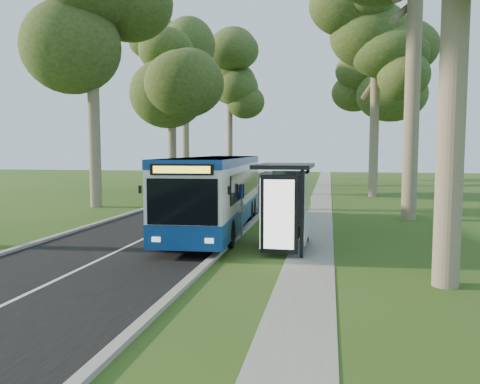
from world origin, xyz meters
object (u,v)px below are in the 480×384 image
Objects in this scene: bus_stop_sign at (242,205)px; litter_bin at (282,203)px; bus_shelter at (288,190)px; car_silver at (207,176)px; car_white at (194,181)px; bus at (217,193)px.

litter_bin is at bearing 108.99° from bus_stop_sign.
bus_stop_sign is 0.63× the size of bus_shelter.
bus_shelter is at bearing -15.63° from bus_stop_sign.
car_silver reaches higher than litter_bin.
bus_stop_sign is 8.53m from litter_bin.
bus_shelter reaches higher than car_silver.
car_white is 9.37m from car_silver.
litter_bin is 0.23× the size of car_silver.
bus_shelter is 10.21m from litter_bin.
bus is 3.44× the size of bus_shelter.
litter_bin is at bearing -35.83° from car_white.
bus_shelter is 34.53m from car_silver.
bus_stop_sign is 2.06× the size of litter_bin.
bus is 5.46× the size of bus_stop_sign.
bus_stop_sign is (1.50, -2.16, -0.24)m from bus.
car_white is 1.05× the size of car_silver.
car_white is (-6.76, 19.53, -0.78)m from bus.
bus is at bearing -50.85° from car_white.
bus_shelter is at bearing -50.98° from bus.
car_white is at bearing 114.60° from bus_shelter.
car_silver is at bearing 110.50° from bus_shelter.
bus_shelter is (1.90, -1.56, 0.72)m from bus_stop_sign.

